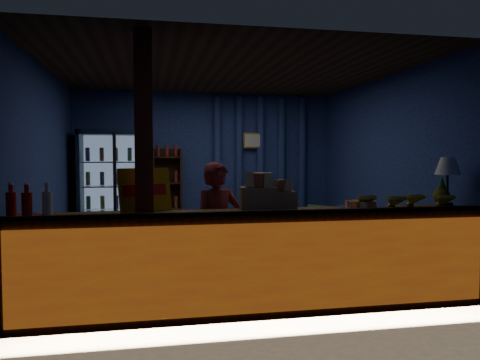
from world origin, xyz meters
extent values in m
plane|color=#515154|center=(0.00, 0.00, 0.00)|extent=(4.60, 4.60, 0.00)
plane|color=navy|center=(0.00, 2.20, 1.30)|extent=(4.60, 0.00, 4.60)
plane|color=navy|center=(0.00, -2.20, 1.30)|extent=(4.60, 0.00, 4.60)
plane|color=navy|center=(-2.30, 0.00, 1.30)|extent=(0.00, 4.40, 4.40)
plane|color=navy|center=(2.30, 0.00, 1.30)|extent=(0.00, 4.40, 4.40)
plane|color=#472D19|center=(0.00, 0.00, 2.60)|extent=(4.60, 4.60, 0.00)
cube|color=brown|center=(0.00, -1.90, 0.47)|extent=(4.40, 0.55, 0.95)
cube|color=red|center=(0.00, -2.19, 0.47)|extent=(4.35, 0.02, 0.81)
cube|color=#362011|center=(0.00, -2.17, 0.97)|extent=(4.40, 0.04, 0.04)
cube|color=maroon|center=(-1.05, -1.90, 1.30)|extent=(0.16, 0.16, 2.60)
cube|color=black|center=(-1.55, 2.12, 0.95)|extent=(1.20, 0.06, 1.90)
cube|color=black|center=(-2.12, 1.85, 0.95)|extent=(0.06, 0.60, 1.90)
cube|color=black|center=(-0.98, 1.85, 0.95)|extent=(0.06, 0.60, 1.90)
cube|color=black|center=(-1.55, 1.85, 1.86)|extent=(1.20, 0.60, 0.08)
cube|color=black|center=(-1.55, 1.85, 0.04)|extent=(1.20, 0.60, 0.08)
cube|color=#99B2D8|center=(-1.55, 2.07, 0.95)|extent=(1.08, 0.02, 1.74)
cube|color=white|center=(-1.55, 1.57, 0.95)|extent=(1.12, 0.02, 1.78)
cube|color=black|center=(-1.55, 1.55, 0.95)|extent=(0.05, 0.05, 1.80)
cube|color=silver|center=(-1.55, 1.85, 0.17)|extent=(1.08, 0.48, 0.02)
cylinder|color=#A33F17|center=(-2.00, 1.85, 0.30)|extent=(0.07, 0.07, 0.22)
cylinder|color=#175D23|center=(-1.77, 1.85, 0.30)|extent=(0.07, 0.07, 0.22)
cylinder|color=#ABA41A|center=(-1.55, 1.85, 0.30)|extent=(0.07, 0.07, 0.22)
cylinder|color=navy|center=(-1.32, 1.85, 0.30)|extent=(0.07, 0.07, 0.22)
cylinder|color=maroon|center=(-1.10, 1.85, 0.30)|extent=(0.07, 0.07, 0.22)
cube|color=silver|center=(-1.55, 1.85, 0.57)|extent=(1.08, 0.48, 0.02)
cylinder|color=#175D23|center=(-2.00, 1.85, 0.70)|extent=(0.07, 0.07, 0.22)
cylinder|color=#ABA41A|center=(-1.77, 1.85, 0.70)|extent=(0.07, 0.07, 0.22)
cylinder|color=navy|center=(-1.55, 1.85, 0.70)|extent=(0.07, 0.07, 0.22)
cylinder|color=maroon|center=(-1.32, 1.85, 0.70)|extent=(0.07, 0.07, 0.22)
cylinder|color=#A33F17|center=(-1.10, 1.85, 0.70)|extent=(0.07, 0.07, 0.22)
cube|color=silver|center=(-1.55, 1.85, 0.97)|extent=(1.08, 0.48, 0.02)
cylinder|color=#ABA41A|center=(-2.00, 1.85, 1.10)|extent=(0.07, 0.07, 0.22)
cylinder|color=navy|center=(-1.77, 1.85, 1.10)|extent=(0.07, 0.07, 0.22)
cylinder|color=maroon|center=(-1.55, 1.85, 1.10)|extent=(0.07, 0.07, 0.22)
cylinder|color=#A33F17|center=(-1.32, 1.85, 1.10)|extent=(0.07, 0.07, 0.22)
cylinder|color=#175D23|center=(-1.10, 1.85, 1.10)|extent=(0.07, 0.07, 0.22)
cube|color=silver|center=(-1.55, 1.85, 1.37)|extent=(1.08, 0.48, 0.02)
cylinder|color=navy|center=(-2.00, 1.85, 1.50)|extent=(0.07, 0.07, 0.22)
cylinder|color=maroon|center=(-1.77, 1.85, 1.50)|extent=(0.07, 0.07, 0.22)
cylinder|color=#A33F17|center=(-1.55, 1.85, 1.50)|extent=(0.07, 0.07, 0.22)
cylinder|color=#175D23|center=(-1.32, 1.85, 1.50)|extent=(0.07, 0.07, 0.22)
cylinder|color=#ABA41A|center=(-1.10, 1.85, 1.50)|extent=(0.07, 0.07, 0.22)
cube|color=#362011|center=(-0.70, 2.15, 0.80)|extent=(0.50, 0.02, 1.60)
cube|color=#362011|center=(-0.93, 2.02, 0.80)|extent=(0.03, 0.28, 1.60)
cube|color=#362011|center=(-0.46, 2.02, 0.80)|extent=(0.03, 0.28, 1.60)
cube|color=#362011|center=(-0.70, 2.02, 0.10)|extent=(0.46, 0.26, 0.02)
cube|color=#362011|center=(-0.70, 2.02, 0.55)|extent=(0.46, 0.26, 0.02)
cube|color=#362011|center=(-0.70, 2.02, 1.00)|extent=(0.46, 0.26, 0.02)
cube|color=#362011|center=(-0.70, 2.02, 1.45)|extent=(0.46, 0.26, 0.02)
cylinder|color=navy|center=(0.20, 2.14, 1.30)|extent=(0.14, 0.14, 2.50)
cylinder|color=navy|center=(0.60, 2.14, 1.30)|extent=(0.14, 0.14, 2.50)
cylinder|color=navy|center=(1.00, 2.14, 1.30)|extent=(0.14, 0.14, 2.50)
cylinder|color=navy|center=(1.40, 2.14, 1.30)|extent=(0.14, 0.14, 2.50)
cylinder|color=navy|center=(1.80, 2.14, 1.30)|extent=(0.14, 0.14, 2.50)
cube|color=gold|center=(0.85, 2.10, 1.75)|extent=(0.36, 0.03, 0.28)
cube|color=silver|center=(0.85, 2.08, 1.75)|extent=(0.30, 0.01, 0.22)
imported|color=maroon|center=(-0.31, -1.43, 0.71)|extent=(0.59, 0.47, 1.41)
imported|color=#57AF61|center=(1.78, 1.40, 0.31)|extent=(0.94, 0.94, 0.62)
cube|color=#362011|center=(0.59, 1.53, 0.27)|extent=(0.72, 0.63, 0.55)
cylinder|color=#362011|center=(0.59, 1.53, 0.60)|extent=(0.11, 0.11, 0.11)
cube|color=gold|center=(-1.05, -1.69, 1.16)|extent=(0.51, 0.30, 0.41)
cube|color=red|center=(-1.05, -1.71, 1.16)|extent=(0.41, 0.21, 0.10)
cylinder|color=red|center=(-2.20, -1.80, 1.05)|extent=(0.09, 0.09, 0.21)
cylinder|color=red|center=(-2.20, -1.80, 1.20)|extent=(0.04, 0.04, 0.08)
cylinder|color=white|center=(-2.20, -1.80, 1.23)|extent=(0.04, 0.04, 0.02)
cylinder|color=red|center=(-2.05, -1.88, 1.05)|extent=(0.09, 0.09, 0.21)
cylinder|color=red|center=(-2.05, -1.88, 1.20)|extent=(0.04, 0.04, 0.08)
cylinder|color=white|center=(-2.05, -1.88, 1.23)|extent=(0.04, 0.04, 0.02)
cylinder|color=silver|center=(-1.90, -1.80, 1.05)|extent=(0.09, 0.09, 0.21)
cylinder|color=silver|center=(-1.90, -1.80, 1.20)|extent=(0.04, 0.04, 0.08)
cylinder|color=white|center=(-1.90, -1.80, 1.23)|extent=(0.04, 0.04, 0.02)
cube|color=#926847|center=(0.03, -1.79, 1.06)|extent=(0.37, 0.32, 0.22)
cube|color=#FCB238|center=(-0.05, -1.78, 1.24)|extent=(0.10, 0.07, 0.14)
cube|color=orange|center=(0.03, -1.79, 1.24)|extent=(0.10, 0.07, 0.14)
cube|color=#FCB238|center=(0.12, -1.80, 1.24)|extent=(0.10, 0.07, 0.14)
cube|color=#926847|center=(0.26, -1.81, 1.04)|extent=(0.30, 0.25, 0.18)
cube|color=#FCB238|center=(0.19, -1.81, 1.19)|extent=(0.08, 0.06, 0.11)
cube|color=orange|center=(0.26, -1.81, 1.19)|extent=(0.08, 0.06, 0.11)
cube|color=#FCB238|center=(0.33, -1.82, 1.19)|extent=(0.08, 0.06, 0.11)
cylinder|color=silver|center=(1.04, -1.93, 0.96)|extent=(0.50, 0.50, 0.03)
cube|color=#FCB238|center=(1.14, -1.93, 1.00)|extent=(0.11, 0.08, 0.05)
cube|color=orange|center=(1.11, -1.86, 1.00)|extent=(0.13, 0.13, 0.05)
cube|color=#FCB238|center=(1.04, -1.83, 1.00)|extent=(0.08, 0.11, 0.05)
cube|color=orange|center=(0.97, -1.86, 1.00)|extent=(0.13, 0.13, 0.05)
cube|color=#FCB238|center=(0.94, -1.93, 1.00)|extent=(0.11, 0.08, 0.05)
cube|color=orange|center=(0.97, -2.00, 1.00)|extent=(0.13, 0.13, 0.05)
cube|color=#FCB238|center=(1.04, -2.03, 1.00)|extent=(0.08, 0.11, 0.05)
cube|color=orange|center=(1.11, -2.00, 1.00)|extent=(0.13, 0.13, 0.05)
cylinder|color=black|center=(2.05, -1.84, 0.97)|extent=(0.12, 0.12, 0.04)
cylinder|color=black|center=(2.05, -1.84, 1.15)|extent=(0.02, 0.02, 0.36)
cone|color=white|center=(2.05, -1.84, 1.37)|extent=(0.26, 0.26, 0.18)
sphere|color=olive|center=(2.05, -1.74, 1.05)|extent=(0.18, 0.18, 0.18)
cone|color=#205F21|center=(2.05, -1.74, 1.19)|extent=(0.10, 0.10, 0.14)
camera|label=1|loc=(-1.00, -6.20, 1.48)|focal=35.00mm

